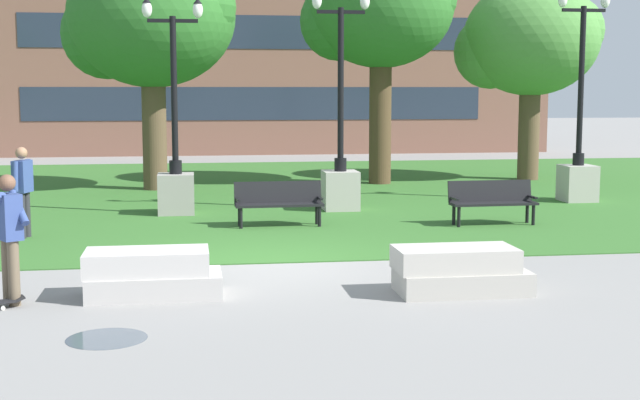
# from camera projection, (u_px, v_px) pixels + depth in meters

# --- Properties ---
(ground_plane) EXTENTS (140.00, 140.00, 0.00)m
(ground_plane) POSITION_uv_depth(u_px,v_px,m) (272.00, 264.00, 14.35)
(ground_plane) COLOR gray
(grass_lawn) EXTENTS (40.00, 20.00, 0.02)m
(grass_lawn) POSITION_uv_depth(u_px,v_px,m) (237.00, 193.00, 24.17)
(grass_lawn) COLOR #336628
(grass_lawn) RESTS_ON ground
(concrete_block_center) EXTENTS (1.82, 0.90, 0.64)m
(concrete_block_center) POSITION_uv_depth(u_px,v_px,m) (151.00, 274.00, 12.05)
(concrete_block_center) COLOR #BCB7B2
(concrete_block_center) RESTS_ON ground
(concrete_block_left) EXTENTS (1.84, 0.90, 0.64)m
(concrete_block_left) POSITION_uv_depth(u_px,v_px,m) (459.00, 271.00, 12.27)
(concrete_block_left) COLOR #B2ADA3
(concrete_block_left) RESTS_ON ground
(person_skateboarder) EXTENTS (0.61, 0.49, 1.71)m
(person_skateboarder) POSITION_uv_depth(u_px,v_px,m) (9.00, 231.00, 11.53)
(person_skateboarder) COLOR brown
(person_skateboarder) RESTS_ON ground
(puddle) EXTENTS (0.91, 0.91, 0.01)m
(puddle) POSITION_uv_depth(u_px,v_px,m) (107.00, 338.00, 10.04)
(puddle) COLOR #47515B
(puddle) RESTS_ON ground
(park_bench_near_right) EXTENTS (1.81, 0.57, 0.90)m
(park_bench_near_right) POSITION_uv_depth(u_px,v_px,m) (279.00, 201.00, 18.20)
(park_bench_near_right) COLOR black
(park_bench_near_right) RESTS_ON grass_lawn
(park_bench_far_right) EXTENTS (1.81, 0.57, 0.90)m
(park_bench_far_right) POSITION_uv_depth(u_px,v_px,m) (492.00, 199.00, 18.39)
(park_bench_far_right) COLOR black
(park_bench_far_right) RESTS_ON grass_lawn
(lamp_post_center) EXTENTS (1.32, 0.80, 4.77)m
(lamp_post_center) POSITION_uv_depth(u_px,v_px,m) (176.00, 170.00, 19.89)
(lamp_post_center) COLOR gray
(lamp_post_center) RESTS_ON grass_lawn
(lamp_post_right) EXTENTS (1.32, 0.80, 5.19)m
(lamp_post_right) POSITION_uv_depth(u_px,v_px,m) (578.00, 159.00, 22.14)
(lamp_post_right) COLOR #ADA89E
(lamp_post_right) RESTS_ON grass_lawn
(lamp_post_left) EXTENTS (1.32, 0.80, 5.02)m
(lamp_post_left) POSITION_uv_depth(u_px,v_px,m) (340.00, 166.00, 20.55)
(lamp_post_left) COLOR #ADA89E
(lamp_post_left) RESTS_ON grass_lawn
(tree_far_right) EXTENTS (4.45, 4.24, 7.00)m
(tree_far_right) POSITION_uv_depth(u_px,v_px,m) (379.00, 9.00, 25.88)
(tree_far_right) COLOR #4C3823
(tree_far_right) RESTS_ON grass_lawn
(tree_near_left) EXTENTS (4.80, 4.57, 6.71)m
(tree_near_left) POSITION_uv_depth(u_px,v_px,m) (150.00, 19.00, 24.35)
(tree_near_left) COLOR brown
(tree_near_left) RESTS_ON grass_lawn
(tree_near_right) EXTENTS (4.35, 4.14, 6.10)m
(tree_near_right) POSITION_uv_depth(u_px,v_px,m) (530.00, 41.00, 27.17)
(tree_near_right) COLOR brown
(tree_near_right) RESTS_ON grass_lawn
(person_bystander_near_lawn) EXTENTS (0.35, 0.71, 1.71)m
(person_bystander_near_lawn) POSITION_uv_depth(u_px,v_px,m) (23.00, 187.00, 16.67)
(person_bystander_near_lawn) COLOR #28282D
(person_bystander_near_lawn) RESTS_ON grass_lawn
(building_facade_distant) EXTENTS (26.01, 1.03, 11.49)m
(building_facade_distant) POSITION_uv_depth(u_px,v_px,m) (256.00, 20.00, 37.93)
(building_facade_distant) COLOR brown
(building_facade_distant) RESTS_ON ground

